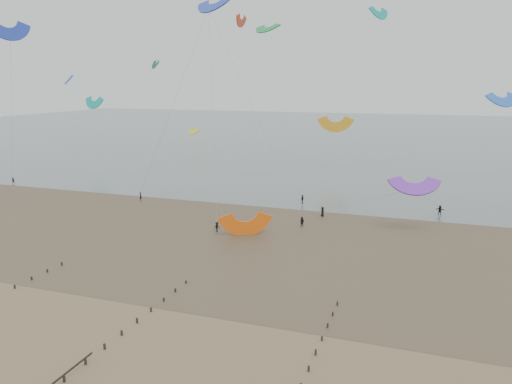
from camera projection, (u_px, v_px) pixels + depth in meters
ground at (94, 323)px, 49.27m from camera, size 500.00×500.00×0.00m
sea_and_shore at (205, 226)px, 82.28m from camera, size 500.00×665.00×0.03m
kitesurfer_lead at (141, 196)px, 100.25m from camera, size 0.75×0.70×1.72m
kitesurfers at (342, 214)px, 87.13m from camera, size 119.39×24.09×1.78m
grounded_kite at (245, 235)px, 77.84m from camera, size 8.86×8.31×3.88m
kites_airborne at (250, 90)px, 132.00m from camera, size 229.18×108.80×42.76m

